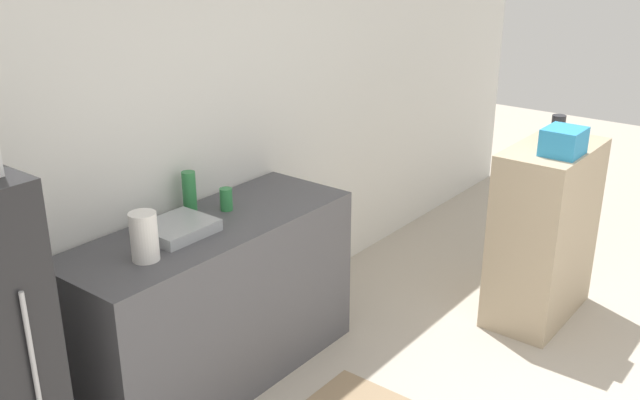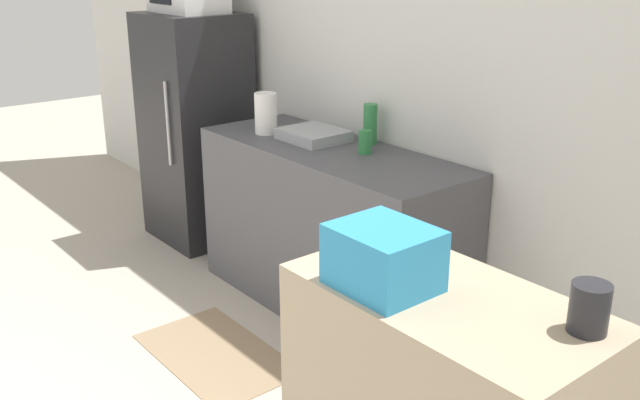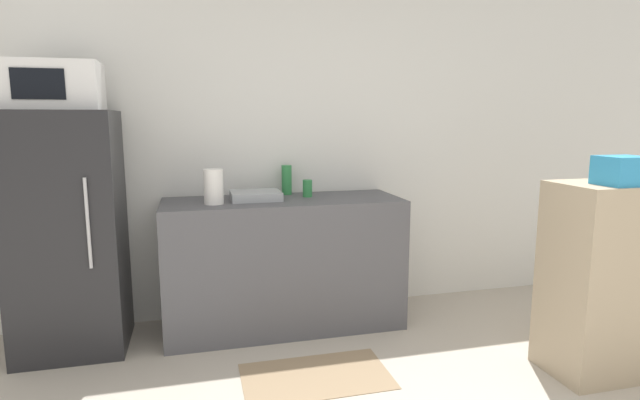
{
  "view_description": "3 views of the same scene",
  "coord_description": "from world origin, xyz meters",
  "px_view_note": "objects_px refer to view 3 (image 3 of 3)",
  "views": [
    {
      "loc": [
        -2.49,
        -0.27,
        2.38
      ],
      "look_at": [
        0.3,
        1.92,
        1.02
      ],
      "focal_mm": 40.0,
      "sensor_mm": 36.0,
      "label": 1
    },
    {
      "loc": [
        2.66,
        -0.08,
        1.94
      ],
      "look_at": [
        0.36,
        1.8,
        0.89
      ],
      "focal_mm": 40.0,
      "sensor_mm": 36.0,
      "label": 2
    },
    {
      "loc": [
        -0.76,
        -1.15,
        1.5
      ],
      "look_at": [
        -0.05,
        1.65,
        1.03
      ],
      "focal_mm": 28.0,
      "sensor_mm": 36.0,
      "label": 3
    }
  ],
  "objects_px": {
    "microwave": "(56,86)",
    "bottle_short": "(307,188)",
    "basket": "(623,171)",
    "paper_towel_roll": "(214,187)",
    "refrigerator": "(68,233)",
    "bottle_tall": "(287,180)"
  },
  "relations": [
    {
      "from": "refrigerator",
      "to": "basket",
      "type": "height_order",
      "value": "refrigerator"
    },
    {
      "from": "refrigerator",
      "to": "paper_towel_roll",
      "type": "bearing_deg",
      "value": -3.27
    },
    {
      "from": "bottle_tall",
      "to": "basket",
      "type": "relative_size",
      "value": 0.9
    },
    {
      "from": "refrigerator",
      "to": "bottle_tall",
      "type": "relative_size",
      "value": 7.02
    },
    {
      "from": "bottle_tall",
      "to": "basket",
      "type": "distance_m",
      "value": 2.16
    },
    {
      "from": "microwave",
      "to": "basket",
      "type": "bearing_deg",
      "value": -21.32
    },
    {
      "from": "bottle_short",
      "to": "basket",
      "type": "bearing_deg",
      "value": -41.39
    },
    {
      "from": "microwave",
      "to": "paper_towel_roll",
      "type": "xyz_separation_m",
      "value": [
        0.92,
        -0.05,
        -0.65
      ]
    },
    {
      "from": "paper_towel_roll",
      "to": "microwave",
      "type": "bearing_deg",
      "value": 176.81
    },
    {
      "from": "refrigerator",
      "to": "bottle_short",
      "type": "xyz_separation_m",
      "value": [
        1.6,
        0.1,
        0.22
      ]
    },
    {
      "from": "bottle_short",
      "to": "basket",
      "type": "xyz_separation_m",
      "value": [
        1.47,
        -1.3,
        0.22
      ]
    },
    {
      "from": "refrigerator",
      "to": "paper_towel_roll",
      "type": "xyz_separation_m",
      "value": [
        0.92,
        -0.05,
        0.28
      ]
    },
    {
      "from": "refrigerator",
      "to": "microwave",
      "type": "distance_m",
      "value": 0.92
    },
    {
      "from": "microwave",
      "to": "bottle_short",
      "type": "height_order",
      "value": "microwave"
    },
    {
      "from": "basket",
      "to": "paper_towel_roll",
      "type": "distance_m",
      "value": 2.44
    },
    {
      "from": "refrigerator",
      "to": "microwave",
      "type": "height_order",
      "value": "microwave"
    },
    {
      "from": "refrigerator",
      "to": "paper_towel_roll",
      "type": "height_order",
      "value": "refrigerator"
    },
    {
      "from": "microwave",
      "to": "bottle_tall",
      "type": "xyz_separation_m",
      "value": [
        1.47,
        0.25,
        -0.65
      ]
    },
    {
      "from": "refrigerator",
      "to": "basket",
      "type": "distance_m",
      "value": 3.32
    },
    {
      "from": "basket",
      "to": "paper_towel_roll",
      "type": "relative_size",
      "value": 1.05
    },
    {
      "from": "bottle_tall",
      "to": "paper_towel_roll",
      "type": "distance_m",
      "value": 0.63
    },
    {
      "from": "refrigerator",
      "to": "microwave",
      "type": "bearing_deg",
      "value": -111.09
    }
  ]
}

